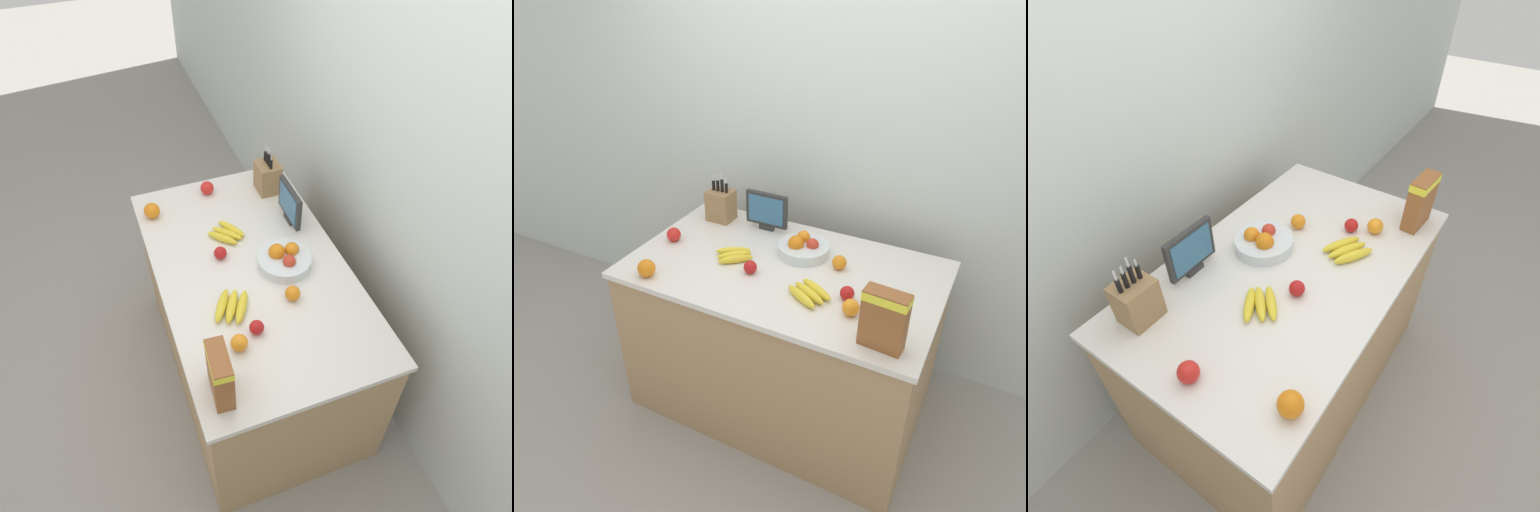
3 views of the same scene
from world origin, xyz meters
The scene contains 15 objects.
ground_plane centered at (0.00, 0.00, 0.00)m, with size 14.00×14.00×0.00m, color gray.
wall_back centered at (0.00, 0.68, 1.30)m, with size 9.00×0.06×2.60m.
counter centered at (0.00, 0.00, 0.45)m, with size 1.55×0.92×0.91m.
knife_block centered at (-0.56, 0.30, 1.00)m, with size 0.14×0.12×0.30m.
small_monitor centered at (-0.26, 0.31, 1.03)m, with size 0.25×0.03×0.22m.
cereal_box centered at (0.60, -0.35, 1.05)m, with size 0.18×0.09×0.26m.
fruit_bowl centered at (0.03, 0.16, 0.94)m, with size 0.27×0.27×0.11m.
banana_bunch_left centered at (0.21, -0.17, 0.93)m, with size 0.23×0.22×0.04m.
banana_bunch_right centered at (-0.27, -0.04, 0.93)m, with size 0.22×0.20×0.04m.
apple_rear centered at (-0.13, -0.12, 0.94)m, with size 0.07×0.07×0.07m, color red.
apple_by_knife_block centered at (-0.65, -0.03, 0.94)m, with size 0.08×0.08×0.08m, color red.
apple_middle centered at (0.37, -0.11, 0.94)m, with size 0.07×0.07×0.07m, color red.
orange_front_center centered at (0.42, -0.21, 0.94)m, with size 0.08×0.08×0.08m, color orange.
orange_near_bowl centered at (-0.56, -0.38, 0.95)m, with size 0.09×0.09×0.09m, color orange.
orange_by_cereal centered at (0.25, 0.11, 0.94)m, with size 0.07×0.07×0.07m, color orange.
Camera 1 is at (1.59, -0.57, 2.72)m, focal length 35.00 mm.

